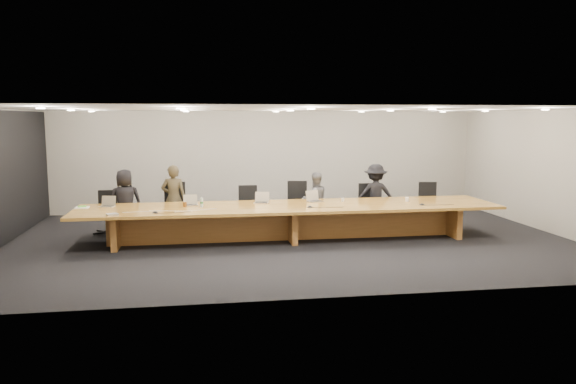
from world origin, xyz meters
The scene contains 27 objects.
ground centered at (0.00, 0.00, 0.00)m, with size 12.00×12.00×0.00m, color black.
back_wall centered at (0.00, 4.00, 1.40)m, with size 12.00×0.02×2.80m, color beige.
conference_table centered at (0.00, 0.00, 0.52)m, with size 9.00×1.80×0.75m.
chair_far_left centered at (-4.02, 1.29, 0.50)m, with size 0.51×0.51×0.99m, color black, non-canonical shape.
chair_left centered at (-2.49, 1.25, 0.58)m, with size 0.59×0.59×1.16m, color black, non-canonical shape.
chair_mid_left centered at (-0.78, 1.25, 0.53)m, with size 0.54×0.54×1.05m, color black, non-canonical shape.
chair_mid_right centered at (0.39, 1.32, 0.56)m, with size 0.57×0.57×1.13m, color black, non-canonical shape.
chair_right centered at (2.16, 1.27, 0.52)m, with size 0.53×0.53×1.04m, color black, non-canonical shape.
chair_far_right centered at (3.70, 1.28, 0.52)m, with size 0.53×0.53×1.05m, color black, non-canonical shape.
person_a centered at (-3.57, 1.13, 0.74)m, with size 0.72×0.47×1.48m, color black.
person_b centered at (-2.51, 1.27, 0.78)m, with size 0.57×0.37×1.55m, color #342D1C.
person_c centered at (0.79, 1.16, 0.67)m, with size 0.65×0.51×1.34m, color #59595C.
person_d centered at (2.31, 1.26, 0.75)m, with size 0.97×0.56×1.51m, color black.
laptop_a centered at (-3.86, 0.40, 0.87)m, with size 0.30×0.22×0.24m, color beige, non-canonical shape.
laptop_b centered at (-2.11, 0.32, 0.87)m, with size 0.30×0.22×0.23m, color tan, non-canonical shape.
laptop_c centered at (-0.58, 0.42, 0.87)m, with size 0.32×0.23×0.25m, color #B8A88D, non-canonical shape.
laptop_d centered at (0.64, 0.42, 0.88)m, with size 0.33×0.24×0.26m, color #B9A88D, non-canonical shape.
water_bottle centered at (-1.88, 0.07, 0.84)m, with size 0.06×0.06×0.19m, color silver.
amber_mug centered at (-2.23, 0.17, 0.80)m, with size 0.08×0.08×0.10m, color brown.
paper_cup_near centered at (1.25, 0.32, 0.79)m, with size 0.07×0.07×0.08m, color beige.
paper_cup_far centered at (2.69, 0.15, 0.80)m, with size 0.08×0.08×0.10m, color white.
notepad centered at (-4.35, 0.34, 0.76)m, with size 0.28×0.22×0.02m, color white.
lime_gadget centered at (-4.35, 0.36, 0.78)m, with size 0.16×0.09×0.02m, color #58BF33.
av_box centered at (-3.60, -0.67, 0.77)m, with size 0.21×0.16×0.03m, color #AFAEB3.
mic_left centered at (-2.80, -0.53, 0.77)m, with size 0.12×0.12×0.03m, color black.
mic_center centered at (0.36, -0.34, 0.77)m, with size 0.13×0.13×0.03m, color black.
mic_right centered at (2.82, -0.40, 0.77)m, with size 0.13×0.13×0.03m, color black.
Camera 1 is at (-1.93, -11.75, 2.62)m, focal length 35.00 mm.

